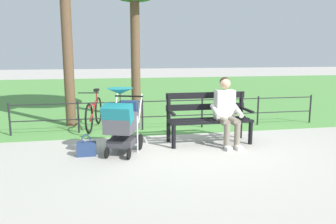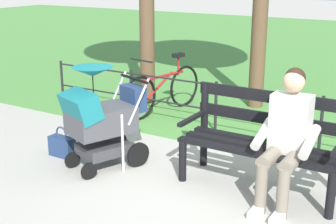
% 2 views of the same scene
% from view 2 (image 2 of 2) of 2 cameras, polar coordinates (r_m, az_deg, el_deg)
% --- Properties ---
extents(ground_plane, '(60.00, 60.00, 0.00)m').
position_cam_2_polar(ground_plane, '(5.05, 6.00, -8.14)').
color(ground_plane, '#ADA89E').
extents(park_bench, '(1.60, 0.61, 0.96)m').
position_cam_2_polar(park_bench, '(4.79, 11.53, -2.99)').
color(park_bench, black).
rests_on(park_bench, ground).
extents(person_on_bench, '(0.53, 0.74, 1.28)m').
position_cam_2_polar(person_on_bench, '(4.46, 14.10, -2.63)').
color(person_on_bench, slate).
rests_on(person_on_bench, ground).
extents(stroller, '(0.77, 0.99, 1.15)m').
position_cam_2_polar(stroller, '(5.17, -8.14, -0.53)').
color(stroller, black).
rests_on(stroller, ground).
extents(handbag, '(0.32, 0.14, 0.37)m').
position_cam_2_polar(handbag, '(5.71, -12.67, -4.02)').
color(handbag, navy).
rests_on(handbag, ground).
extents(park_fence, '(7.01, 0.04, 0.70)m').
position_cam_2_polar(park_fence, '(6.09, 11.72, 0.24)').
color(park_fence, black).
rests_on(park_fence, ground).
extents(bicycle, '(0.48, 1.64, 0.89)m').
position_cam_2_polar(bicycle, '(7.18, -0.56, 2.71)').
color(bicycle, black).
rests_on(bicycle, ground).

